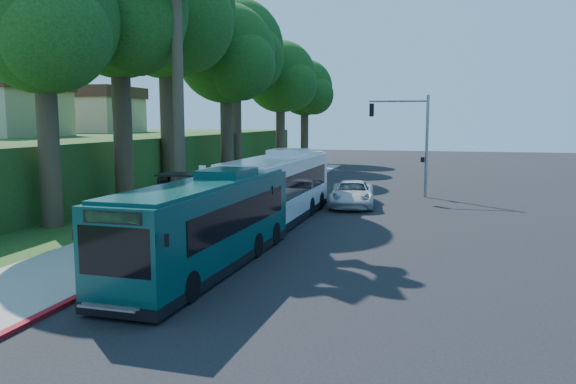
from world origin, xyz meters
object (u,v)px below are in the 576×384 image
(white_bus, at_px, (279,187))
(teal_bus, at_px, (208,222))
(bus_shelter, at_px, (186,188))
(pickup, at_px, (352,194))

(white_bus, bearing_deg, teal_bus, -88.60)
(white_bus, bearing_deg, bus_shelter, -162.43)
(bus_shelter, bearing_deg, white_bus, 16.17)
(white_bus, distance_m, pickup, 6.86)
(white_bus, height_order, teal_bus, white_bus)
(teal_bus, xyz_separation_m, pickup, (3.04, 15.72, -0.89))
(teal_bus, height_order, pickup, teal_bus)
(bus_shelter, height_order, white_bus, white_bus)
(bus_shelter, distance_m, white_bus, 4.85)
(teal_bus, relative_size, pickup, 2.05)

